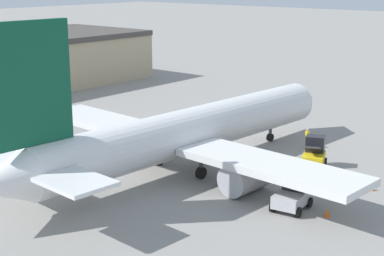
{
  "coord_description": "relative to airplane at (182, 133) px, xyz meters",
  "views": [
    {
      "loc": [
        -33.44,
        -27.58,
        14.56
      ],
      "look_at": [
        0.0,
        0.0,
        3.17
      ],
      "focal_mm": 55.0,
      "sensor_mm": 36.0,
      "label": 1
    }
  ],
  "objects": [
    {
      "name": "ground_plane",
      "position": [
        1.06,
        -0.07,
        -2.94
      ],
      "size": [
        400.0,
        400.0,
        0.0
      ],
      "primitive_type": "plane",
      "color": "gray"
    },
    {
      "name": "ground_crew_worker",
      "position": [
        11.48,
        -4.35,
        -2.04
      ],
      "size": [
        0.37,
        0.37,
        1.7
      ],
      "rotation": [
        0.0,
        0.0,
        0.09
      ],
      "color": "#1E2338",
      "rests_on": "ground_plane"
    },
    {
      "name": "safety_cone_near",
      "position": [
        -1.0,
        -12.61,
        -2.67
      ],
      "size": [
        0.36,
        0.36,
        0.55
      ],
      "color": "#EF590F",
      "rests_on": "ground_plane"
    },
    {
      "name": "baggage_tug",
      "position": [
        -1.15,
        -10.27,
        -1.91
      ],
      "size": [
        2.93,
        2.29,
        2.3
      ],
      "rotation": [
        0.0,
        0.0,
        0.13
      ],
      "color": "#B2B2B7",
      "rests_on": "ground_plane"
    },
    {
      "name": "airplane",
      "position": [
        0.0,
        0.0,
        0.0
      ],
      "size": [
        35.12,
        30.38,
        12.04
      ],
      "rotation": [
        0.0,
        0.0,
        -0.07
      ],
      "color": "silver",
      "rests_on": "ground_plane"
    },
    {
      "name": "safety_cone_far",
      "position": [
        5.15,
        -12.92,
        -2.67
      ],
      "size": [
        0.36,
        0.36,
        0.55
      ],
      "color": "#EF590F",
      "rests_on": "ground_plane"
    },
    {
      "name": "belt_loader_truck",
      "position": [
        6.85,
        -7.47,
        -1.82
      ],
      "size": [
        2.94,
        2.61,
        2.48
      ],
      "rotation": [
        0.0,
        0.0,
        0.37
      ],
      "color": "yellow",
      "rests_on": "ground_plane"
    }
  ]
}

